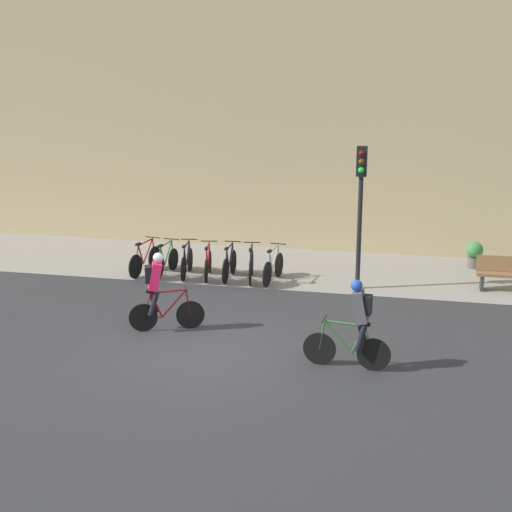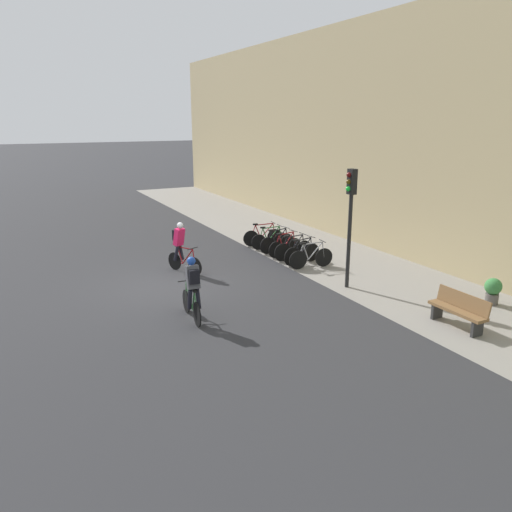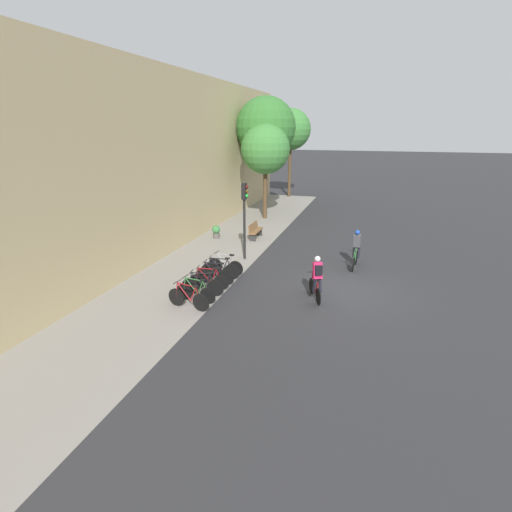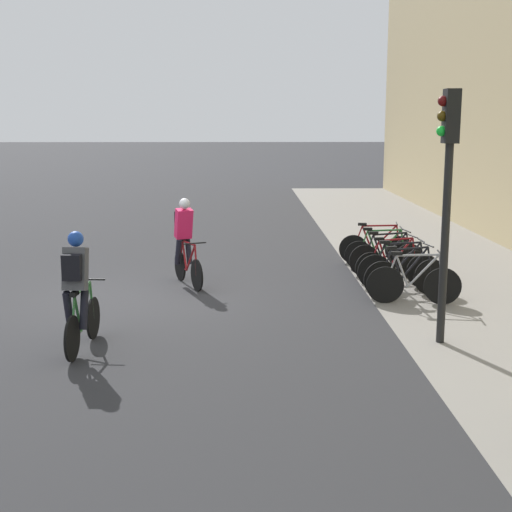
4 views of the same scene
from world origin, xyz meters
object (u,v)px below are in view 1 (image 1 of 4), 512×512
(cyclist_pink, at_px, (158,289))
(parked_bike_1, at_px, (166,261))
(bench, at_px, (508,274))
(cyclist_grey, at_px, (357,322))
(parked_bike_0, at_px, (145,260))
(parked_bike_4, at_px, (229,265))
(parked_bike_6, at_px, (273,267))
(parked_bike_2, at_px, (187,262))
(parked_bike_3, at_px, (208,264))
(potted_plant, at_px, (474,253))
(parked_bike_5, at_px, (251,266))
(traffic_light_pole, at_px, (361,192))

(cyclist_pink, distance_m, parked_bike_1, 4.51)
(bench, bearing_deg, cyclist_grey, -119.87)
(parked_bike_0, height_order, parked_bike_4, parked_bike_4)
(cyclist_pink, height_order, parked_bike_6, cyclist_pink)
(cyclist_grey, distance_m, bench, 6.84)
(parked_bike_2, bearing_deg, parked_bike_1, -179.94)
(cyclist_grey, height_order, parked_bike_3, cyclist_grey)
(parked_bike_0, distance_m, potted_plant, 9.44)
(cyclist_pink, bearing_deg, bench, 31.47)
(parked_bike_5, bearing_deg, parked_bike_2, -179.99)
(parked_bike_0, xyz_separation_m, parked_bike_6, (3.67, 0.00, 0.00))
(cyclist_grey, bearing_deg, parked_bike_0, 139.61)
(parked_bike_6, relative_size, bench, 1.05)
(parked_bike_3, distance_m, parked_bike_4, 0.61)
(cyclist_grey, relative_size, parked_bike_1, 1.08)
(parked_bike_1, bearing_deg, traffic_light_pole, -1.49)
(parked_bike_2, distance_m, traffic_light_pole, 5.20)
(parked_bike_0, height_order, traffic_light_pole, traffic_light_pole)
(cyclist_grey, bearing_deg, potted_plant, 71.51)
(traffic_light_pole, bearing_deg, parked_bike_3, 178.07)
(parked_bike_3, height_order, parked_bike_4, parked_bike_4)
(cyclist_pink, distance_m, parked_bike_5, 4.42)
(cyclist_grey, height_order, bench, cyclist_grey)
(parked_bike_3, distance_m, potted_plant, 7.70)
(bench, bearing_deg, parked_bike_5, -175.71)
(cyclist_grey, bearing_deg, cyclist_pink, 165.21)
(parked_bike_4, distance_m, parked_bike_6, 1.22)
(cyclist_grey, height_order, parked_bike_1, cyclist_grey)
(parked_bike_4, bearing_deg, cyclist_grey, -54.13)
(parked_bike_4, height_order, potted_plant, parked_bike_4)
(parked_bike_0, distance_m, traffic_light_pole, 6.33)
(parked_bike_0, xyz_separation_m, parked_bike_3, (1.84, 0.00, -0.01))
(cyclist_pink, xyz_separation_m, cyclist_grey, (4.38, -1.16, -0.00))
(parked_bike_2, bearing_deg, cyclist_pink, -79.91)
(parked_bike_4, distance_m, parked_bike_5, 0.61)
(parked_bike_2, height_order, bench, parked_bike_2)
(parked_bike_5, bearing_deg, potted_plant, 23.92)
(parked_bike_3, height_order, bench, parked_bike_3)
(parked_bike_6, relative_size, traffic_light_pole, 0.46)
(parked_bike_0, distance_m, parked_bike_3, 1.84)
(potted_plant, bearing_deg, traffic_light_pole, -138.02)
(parked_bike_1, height_order, parked_bike_3, parked_bike_1)
(parked_bike_0, relative_size, parked_bike_1, 1.05)
(cyclist_pink, distance_m, parked_bike_4, 4.32)
(cyclist_pink, xyz_separation_m, potted_plant, (7.08, 6.92, -0.51))
(cyclist_grey, xyz_separation_m, parked_bike_3, (-4.52, 5.41, -0.56))
(parked_bike_5, bearing_deg, parked_bike_4, 180.00)
(traffic_light_pole, distance_m, potted_plant, 4.70)
(parked_bike_1, xyz_separation_m, parked_bike_4, (1.84, 0.00, 0.02))
(parked_bike_5, bearing_deg, bench, 4.29)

